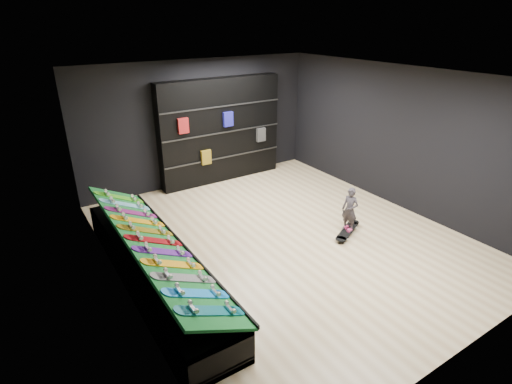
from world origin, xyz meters
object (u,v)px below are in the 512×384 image
display_rack (154,268)px  child (349,218)px  floor_skateboard (348,232)px  back_shelving (220,131)px

display_rack → child: (3.68, -0.56, 0.10)m
floor_skateboard → child: (0.00, 0.00, 0.30)m
floor_skateboard → child: 0.30m
back_shelving → floor_skateboard: bearing=-80.2°
floor_skateboard → child: bearing=0.0°
display_rack → child: bearing=-8.6°
child → back_shelving: bearing=172.0°
back_shelving → child: size_ratio=6.13×
display_rack → floor_skateboard: display_rack is taller
display_rack → back_shelving: 4.60m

